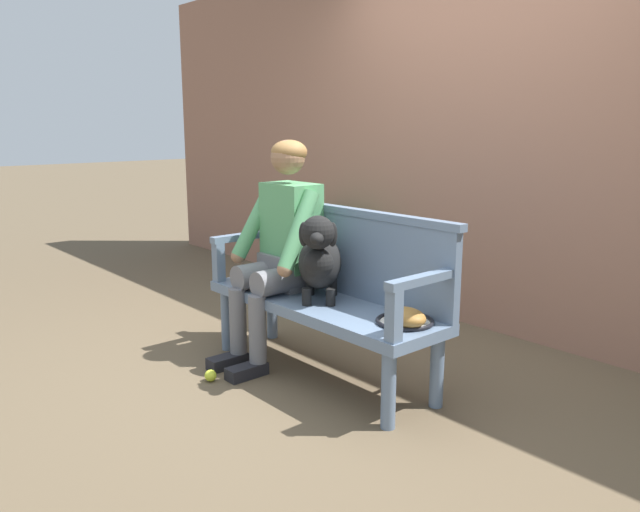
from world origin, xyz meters
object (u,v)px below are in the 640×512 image
garden_bench (320,311)px  dog_on_bench (319,258)px  tennis_ball (211,376)px  baseball_glove (406,317)px  tennis_racket (408,320)px  person_seated (281,243)px

garden_bench → dog_on_bench: (0.03, -0.03, 0.31)m
garden_bench → tennis_ball: 0.71m
dog_on_bench → baseball_glove: dog_on_bench is taller
dog_on_bench → tennis_racket: bearing=10.9°
garden_bench → tennis_ball: garden_bench is taller
dog_on_bench → tennis_racket: size_ratio=0.88×
person_seated → tennis_ball: person_seated is taller
garden_bench → person_seated: (-0.34, -0.01, 0.34)m
person_seated → tennis_racket: bearing=5.2°
person_seated → dog_on_bench: bearing=-3.4°
garden_bench → dog_on_bench: bearing=-44.7°
dog_on_bench → tennis_ball: dog_on_bench is taller
dog_on_bench → tennis_racket: (0.55, 0.11, -0.24)m
garden_bench → dog_on_bench: dog_on_bench is taller
baseball_glove → tennis_ball: size_ratio=3.33×
dog_on_bench → tennis_racket: dog_on_bench is taller
baseball_glove → person_seated: bearing=-168.2°
garden_bench → tennis_ball: bearing=-121.9°
tennis_racket → dog_on_bench: bearing=-169.1°
tennis_racket → tennis_ball: size_ratio=8.54×
tennis_racket → garden_bench: bearing=-172.6°
dog_on_bench → baseball_glove: (0.59, 0.05, -0.20)m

